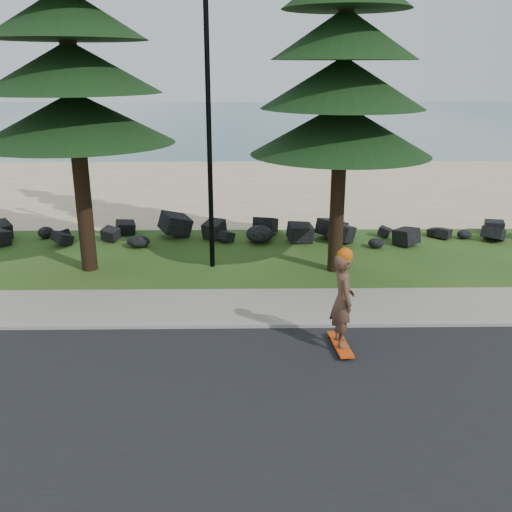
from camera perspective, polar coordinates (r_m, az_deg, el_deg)
The scene contains 9 objects.
ground at distance 13.69m, azimuth -5.13°, elevation -5.50°, with size 160.00×160.00×0.00m, color #214816.
road at distance 9.76m, azimuth -7.03°, elevation -16.28°, with size 160.00×7.00×0.02m, color black.
kerb at distance 12.85m, azimuth -5.42°, elevation -6.93°, with size 160.00×0.20×0.10m, color #9D978D.
sidewalk at distance 13.85m, azimuth -5.08°, elevation -5.01°, with size 160.00×2.00×0.08m, color gray.
beach_sand at distance 27.55m, azimuth -3.04°, elevation 6.91°, with size 160.00×15.00×0.01m, color tan.
ocean at distance 63.71m, azimuth -1.88°, elevation 13.57°, with size 160.00×58.00×0.01m, color #3A636F.
seawall_boulders at distance 18.93m, azimuth -3.96°, elevation 1.43°, with size 60.00×2.40×1.10m, color black, non-canonical shape.
lamp_post at distance 15.76m, azimuth -4.75°, elevation 13.31°, with size 0.25×0.14×8.14m.
skateboarder at distance 11.57m, azimuth 8.66°, elevation -4.39°, with size 0.53×1.19×2.17m.
Camera 1 is at (1.02, -12.46, 5.57)m, focal length 40.00 mm.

